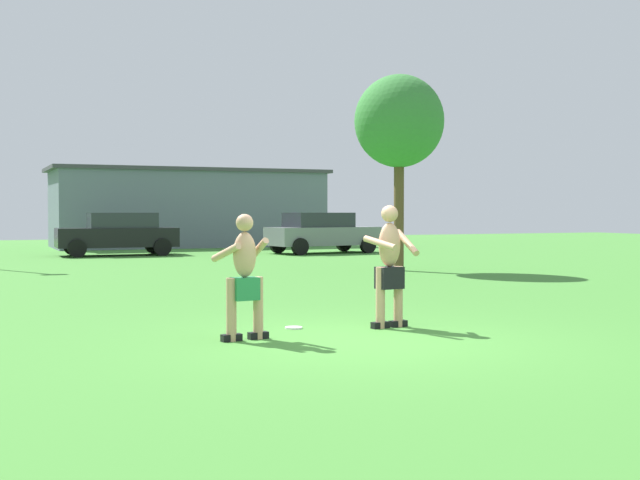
# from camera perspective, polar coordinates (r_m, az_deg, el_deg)

# --- Properties ---
(ground_plane) EXTENTS (80.00, 80.00, 0.00)m
(ground_plane) POSITION_cam_1_polar(r_m,az_deg,el_deg) (10.47, 2.84, -7.01)
(ground_plane) COLOR #428433
(player_near) EXTENTS (0.64, 0.63, 1.72)m
(player_near) POSITION_cam_1_polar(r_m,az_deg,el_deg) (11.57, 4.87, -1.60)
(player_near) COLOR black
(player_near) RESTS_ON ground_plane
(player_in_green) EXTENTS (0.68, 0.58, 1.61)m
(player_in_green) POSITION_cam_1_polar(r_m,az_deg,el_deg) (10.47, -5.26, -2.41)
(player_in_green) COLOR black
(player_in_green) RESTS_ON ground_plane
(frisbee) EXTENTS (0.24, 0.24, 0.03)m
(frisbee) POSITION_cam_1_polar(r_m,az_deg,el_deg) (11.53, -1.85, -6.10)
(frisbee) COLOR white
(frisbee) RESTS_ON ground_plane
(car_black_near_post) EXTENTS (4.34, 2.10, 1.58)m
(car_black_near_post) POSITION_cam_1_polar(r_m,az_deg,el_deg) (31.21, -13.83, 0.46)
(car_black_near_post) COLOR black
(car_black_near_post) RESTS_ON ground_plane
(car_gray_far_end) EXTENTS (4.47, 2.42, 1.58)m
(car_gray_far_end) POSITION_cam_1_polar(r_m,az_deg,el_deg) (31.93, 0.12, 0.56)
(car_gray_far_end) COLOR slate
(car_gray_far_end) RESTS_ON ground_plane
(outbuilding_behind_lot) EXTENTS (12.53, 5.02, 3.57)m
(outbuilding_behind_lot) POSITION_cam_1_polar(r_m,az_deg,el_deg) (38.71, -9.13, 2.22)
(outbuilding_behind_lot) COLOR slate
(outbuilding_behind_lot) RESTS_ON ground_plane
(tree_right_field) EXTENTS (2.46, 2.46, 5.38)m
(tree_right_field) POSITION_cam_1_polar(r_m,az_deg,el_deg) (22.81, 5.52, 8.12)
(tree_right_field) COLOR brown
(tree_right_field) RESTS_ON ground_plane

